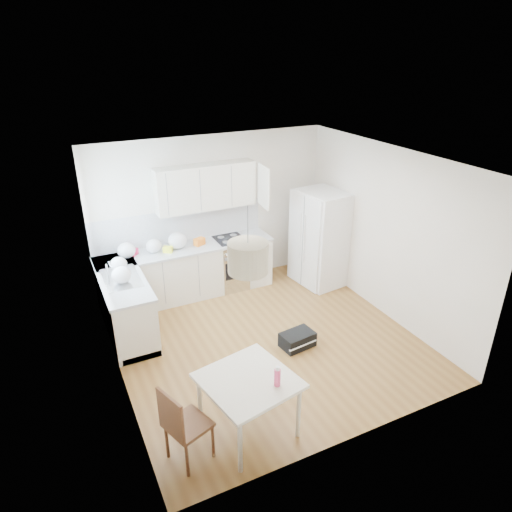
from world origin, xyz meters
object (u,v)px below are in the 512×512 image
Objects in this scene: dining_chair at (188,423)px; refrigerator at (321,238)px; gym_bag at (297,339)px; dining_table at (248,385)px.

refrigerator is at bearing 19.27° from dining_chair.
dining_chair is at bearing -156.36° from gym_bag.
refrigerator is 3.60× the size of gym_bag.
refrigerator is at bearing 41.39° from gym_bag.
gym_bag is at bearing 29.93° from dining_table.
gym_bag is (2.04, 1.21, -0.37)m from dining_chair.
refrigerator is 1.80× the size of dining_chair.
dining_table is 2.29× the size of gym_bag.
dining_table is (-2.72, -2.73, -0.21)m from refrigerator.
dining_table is at bearing -141.95° from refrigerator.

